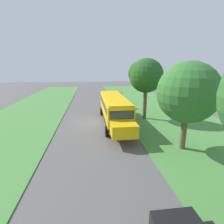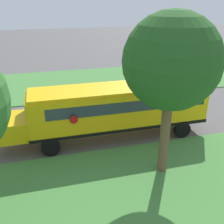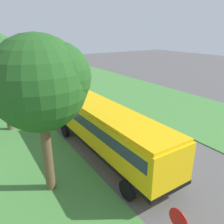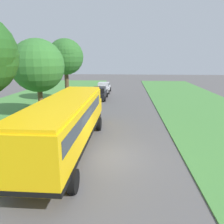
{
  "view_description": "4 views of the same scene",
  "coord_description": "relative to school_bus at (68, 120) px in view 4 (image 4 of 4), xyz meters",
  "views": [
    {
      "loc": [
        0.3,
        20.29,
        6.51
      ],
      "look_at": [
        -2.19,
        0.46,
        1.33
      ],
      "focal_mm": 28.0,
      "sensor_mm": 36.0,
      "label": 1
    },
    {
      "loc": [
        -16.29,
        4.49,
        7.92
      ],
      "look_at": [
        -2.65,
        0.83,
        1.71
      ],
      "focal_mm": 42.0,
      "sensor_mm": 36.0,
      "label": 2
    },
    {
      "loc": [
        -8.88,
        -9.98,
        7.58
      ],
      "look_at": [
        -0.11,
        3.52,
        1.56
      ],
      "focal_mm": 35.0,
      "sensor_mm": 36.0,
      "label": 3
    },
    {
      "loc": [
        0.94,
        -11.04,
        5.35
      ],
      "look_at": [
        -0.2,
        4.67,
        1.39
      ],
      "focal_mm": 35.0,
      "sensor_mm": 36.0,
      "label": 4
    }
  ],
  "objects": [
    {
      "name": "ground_plane",
      "position": [
        2.43,
        -0.63,
        -1.92
      ],
      "size": [
        120.0,
        120.0,
        0.0
      ],
      "primitive_type": "plane",
      "color": "#565454"
    },
    {
      "name": "car_silver_middle",
      "position": [
        -0.37,
        21.93,
        -1.05
      ],
      "size": [
        2.02,
        4.4,
        1.56
      ],
      "color": "#B7B7BC",
      "rests_on": "ground"
    },
    {
      "name": "oak_tree_far_end",
      "position": [
        -3.99,
        14.29,
        3.57
      ],
      "size": [
        4.21,
        4.21,
        7.52
      ],
      "color": "#4C3826",
      "rests_on": "ground"
    },
    {
      "name": "school_bus",
      "position": [
        0.0,
        0.0,
        0.0
      ],
      "size": [
        2.85,
        12.42,
        3.16
      ],
      "color": "yellow",
      "rests_on": "ground"
    },
    {
      "name": "oak_tree_roadside_mid",
      "position": [
        -4.53,
        7.5,
        2.67
      ],
      "size": [
        4.66,
        4.66,
        6.97
      ],
      "color": "brown",
      "rests_on": "ground"
    },
    {
      "name": "car_black_nearest",
      "position": [
        -0.37,
        16.41,
        -1.05
      ],
      "size": [
        2.02,
        4.4,
        1.56
      ],
      "color": "black",
      "rests_on": "ground"
    }
  ]
}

